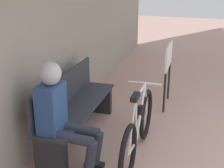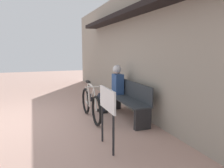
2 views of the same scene
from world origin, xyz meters
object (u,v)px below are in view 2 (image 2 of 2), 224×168
(bicycle, at_px, (91,104))
(person_seated, at_px, (114,85))
(park_bench_near, at_px, (128,101))
(signboard, at_px, (107,105))

(bicycle, distance_m, person_seated, 0.94)
(park_bench_near, relative_size, bicycle, 1.06)
(bicycle, bearing_deg, signboard, -4.65)
(person_seated, bearing_deg, signboard, -23.28)
(park_bench_near, bearing_deg, bicycle, -103.86)
(bicycle, height_order, signboard, signboard)
(park_bench_near, relative_size, signboard, 1.73)
(signboard, bearing_deg, bicycle, 175.35)
(person_seated, bearing_deg, park_bench_near, 10.53)
(bicycle, distance_m, signboard, 1.65)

